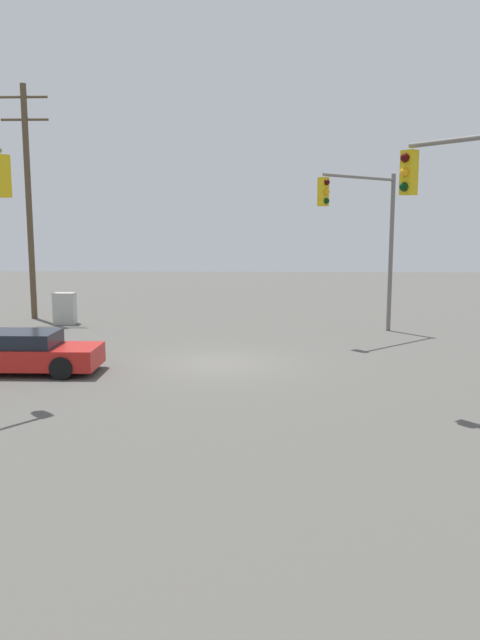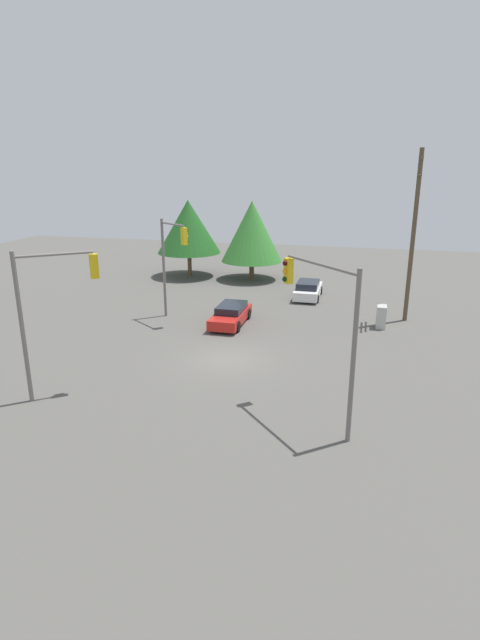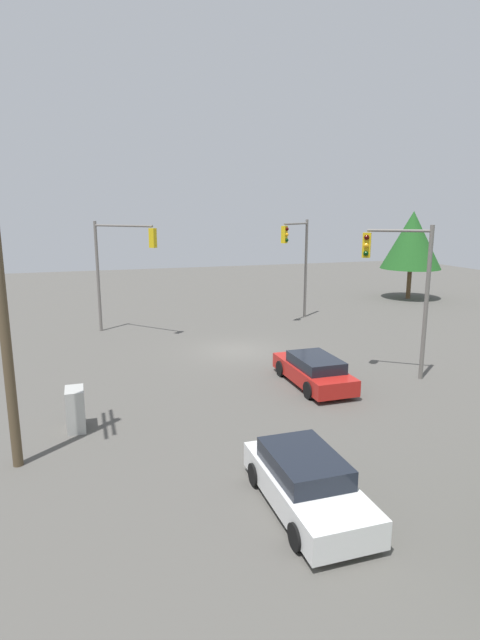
% 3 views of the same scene
% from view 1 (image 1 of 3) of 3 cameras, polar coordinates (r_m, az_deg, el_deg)
% --- Properties ---
extents(ground_plane, '(80.00, 80.00, 0.00)m').
position_cam_1_polar(ground_plane, '(20.47, -1.90, -3.97)').
color(ground_plane, '#54514C').
extents(sedan_red, '(4.63, 1.91, 1.27)m').
position_cam_1_polar(sedan_red, '(20.22, -19.35, -2.81)').
color(sedan_red, red).
rests_on(sedan_red, ground_plane).
extents(traffic_signal_cross, '(3.49, 3.22, 6.57)m').
position_cam_1_polar(traffic_signal_cross, '(25.67, 11.47, 8.62)').
color(traffic_signal_cross, slate).
rests_on(traffic_signal_cross, ground_plane).
extents(traffic_signal_aux, '(2.32, 2.75, 6.59)m').
position_cam_1_polar(traffic_signal_aux, '(14.66, 20.91, 8.05)').
color(traffic_signal_aux, slate).
rests_on(traffic_signal_aux, ground_plane).
extents(utility_pole_tall, '(2.20, 0.28, 10.88)m').
position_cam_1_polar(utility_pole_tall, '(31.44, -18.77, 10.54)').
color(utility_pole_tall, brown).
rests_on(utility_pole_tall, ground_plane).
extents(electrical_cabinet, '(0.96, 0.59, 1.43)m').
position_cam_1_polar(electrical_cabinet, '(29.50, -15.73, 1.03)').
color(electrical_cabinet, '#B2B2AD').
rests_on(electrical_cabinet, ground_plane).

